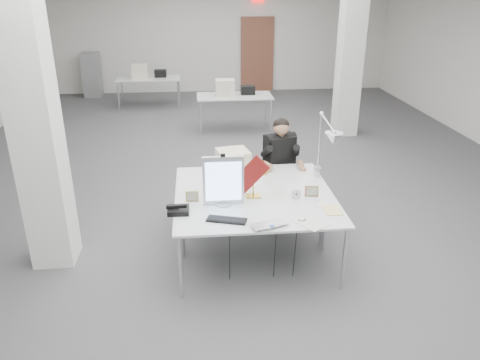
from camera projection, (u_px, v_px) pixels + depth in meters
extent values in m
cube|color=#454547|center=(238.00, 184.00, 7.53)|extent=(10.00, 14.00, 0.02)
cube|color=silver|center=(215.00, 35.00, 13.33)|extent=(10.00, 0.02, 3.20)
cube|color=white|center=(35.00, 127.00, 4.87)|extent=(0.45, 0.45, 3.20)
cube|color=white|center=(350.00, 57.00, 9.41)|extent=(0.45, 0.45, 3.20)
cube|color=brown|center=(257.00, 55.00, 13.58)|extent=(0.95, 0.08, 2.10)
cube|color=silver|center=(259.00, 212.00, 4.95)|extent=(1.80, 0.90, 0.02)
cube|color=silver|center=(250.00, 179.00, 5.77)|extent=(1.80, 0.90, 0.02)
cube|color=silver|center=(234.00, 96.00, 10.00)|extent=(1.60, 0.80, 0.02)
cube|color=silver|center=(149.00, 78.00, 11.85)|extent=(1.60, 0.80, 0.02)
cube|color=gray|center=(92.00, 75.00, 13.08)|extent=(0.45, 0.55, 1.20)
cube|color=#B8B8BD|center=(223.00, 181.00, 5.00)|extent=(0.44, 0.05, 0.55)
cube|color=maroon|center=(249.00, 176.00, 4.97)|extent=(0.43, 0.19, 0.50)
cube|color=black|center=(227.00, 220.00, 4.74)|extent=(0.43, 0.25, 0.02)
imported|color=silver|center=(272.00, 227.00, 4.58)|extent=(0.43, 0.34, 0.03)
ellipsoid|color=silver|center=(302.00, 219.00, 4.74)|extent=(0.09, 0.07, 0.03)
cube|color=black|center=(178.00, 210.00, 4.90)|extent=(0.23, 0.20, 0.06)
cube|color=tan|center=(192.00, 196.00, 5.15)|extent=(0.14, 0.04, 0.11)
cube|color=#9B6942|center=(312.00, 191.00, 5.27)|extent=(0.16, 0.06, 0.12)
cylinder|color=silver|center=(296.00, 194.00, 5.23)|extent=(0.11, 0.05, 0.11)
cube|color=silver|center=(310.00, 223.00, 4.70)|extent=(0.35, 0.37, 0.01)
cube|color=#E9D38B|center=(332.00, 210.00, 4.96)|extent=(0.20, 0.26, 0.01)
cube|color=silver|center=(328.00, 206.00, 5.06)|extent=(0.25, 0.23, 0.01)
cube|color=beige|center=(233.00, 164.00, 5.74)|extent=(0.43, 0.42, 0.35)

